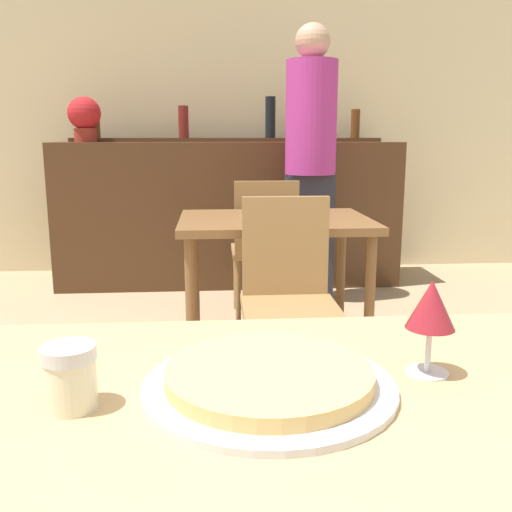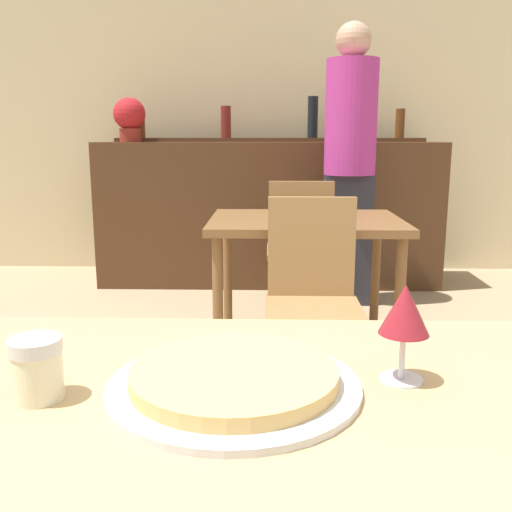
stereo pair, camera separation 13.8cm
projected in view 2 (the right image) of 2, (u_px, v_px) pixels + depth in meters
name	position (u px, v px, depth m)	size (l,w,h in m)	color
wall_back	(269.00, 104.00, 4.77)	(8.00, 0.05, 2.80)	beige
dining_table_near	(260.00, 447.00, 0.88)	(1.15, 0.73, 0.75)	tan
dining_table_far	(305.00, 236.00, 2.92)	(0.97, 0.74, 0.73)	brown
bar_counter	(269.00, 213.00, 4.45)	(2.60, 0.56, 1.09)	#4C2D19
bar_back_shelf	(268.00, 135.00, 4.47)	(2.39, 0.24, 0.35)	#4C2D19
chair_far_side_front	(312.00, 288.00, 2.42)	(0.40, 0.40, 0.88)	olive
chair_far_side_back	(300.00, 242.00, 3.48)	(0.40, 0.40, 0.88)	olive
pizza_tray	(234.00, 380.00, 0.88)	(0.39, 0.39, 0.04)	silver
cheese_shaker	(37.00, 368.00, 0.84)	(0.08, 0.08, 0.09)	beige
person_standing	(350.00, 155.00, 3.77)	(0.34, 0.34, 1.85)	#2D2D38
wine_glass	(405.00, 313.00, 0.89)	(0.08, 0.08, 0.16)	silver
potted_plant	(129.00, 117.00, 4.28)	(0.24, 0.24, 0.33)	maroon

